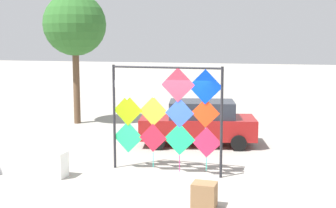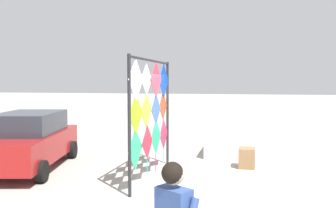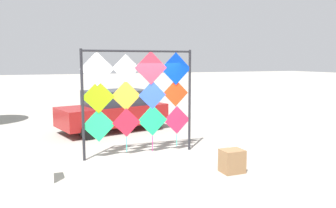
% 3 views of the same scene
% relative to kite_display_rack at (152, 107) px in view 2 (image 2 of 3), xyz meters
% --- Properties ---
extents(ground, '(120.00, 120.00, 0.00)m').
position_rel_kite_display_rack_xyz_m(ground, '(-0.05, -0.96, -1.70)').
color(ground, '#9E998E').
extents(plaza_ledge_right, '(4.38, 0.44, 0.67)m').
position_rel_kite_display_rack_xyz_m(plaza_ledge_right, '(4.44, -1.20, -1.37)').
color(plaza_ledge_right, white).
rests_on(plaza_ledge_right, ground).
extents(kite_display_rack, '(3.07, 0.16, 2.86)m').
position_rel_kite_display_rack_xyz_m(kite_display_rack, '(0.00, 0.00, 0.00)').
color(kite_display_rack, '#232328').
rests_on(kite_display_rack, ground).
extents(parked_car, '(4.13, 2.52, 1.50)m').
position_rel_kite_display_rack_xyz_m(parked_car, '(0.15, 3.46, -0.94)').
color(parked_car, maroon).
rests_on(parked_car, ground).
extents(cardboard_box_large, '(0.51, 0.43, 0.53)m').
position_rel_kite_display_rack_xyz_m(cardboard_box_large, '(1.51, -2.24, -1.43)').
color(cardboard_box_large, olive).
rests_on(cardboard_box_large, ground).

